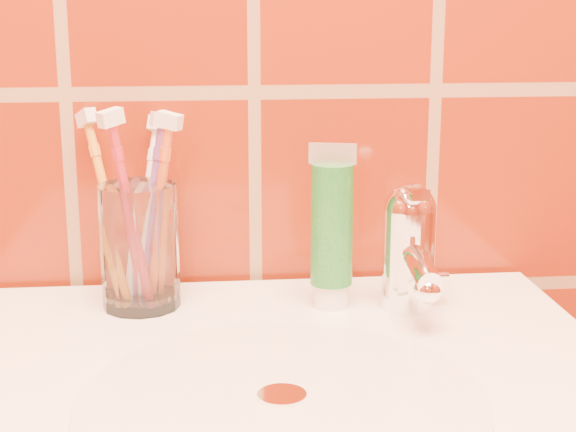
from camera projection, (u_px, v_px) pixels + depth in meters
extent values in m
cylinder|color=silver|center=(282.00, 399.00, 0.64)|extent=(0.30, 0.30, 0.00)
cylinder|color=white|center=(282.00, 396.00, 0.64)|extent=(0.04, 0.04, 0.00)
cylinder|color=white|center=(140.00, 246.00, 0.82)|extent=(0.09, 0.09, 0.12)
cylinder|color=white|center=(331.00, 294.00, 0.83)|extent=(0.03, 0.03, 0.02)
cylinder|color=#176420|center=(332.00, 224.00, 0.81)|extent=(0.04, 0.04, 0.11)
cube|color=beige|center=(333.00, 154.00, 0.80)|extent=(0.04, 0.01, 0.02)
cylinder|color=white|center=(408.00, 259.00, 0.82)|extent=(0.05, 0.05, 0.09)
sphere|color=white|center=(410.00, 209.00, 0.81)|extent=(0.05, 0.05, 0.05)
cylinder|color=white|center=(418.00, 263.00, 0.78)|extent=(0.02, 0.09, 0.03)
cube|color=white|center=(414.00, 193.00, 0.79)|extent=(0.02, 0.06, 0.01)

